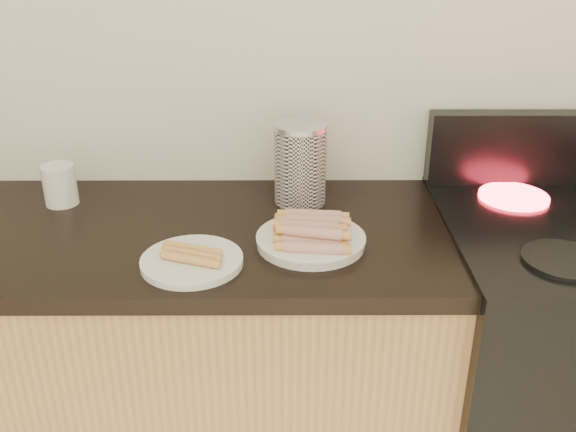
{
  "coord_description": "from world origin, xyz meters",
  "views": [
    {
      "loc": [
        0.01,
        0.3,
        1.59
      ],
      "look_at": [
        0.02,
        1.62,
        0.97
      ],
      "focal_mm": 40.0,
      "sensor_mm": 36.0,
      "label": 1
    }
  ],
  "objects_px": {
    "side_plate": "(192,261)",
    "stove": "(571,378)",
    "main_plate": "(311,241)",
    "mug": "(60,185)",
    "canister": "(300,163)"
  },
  "relations": [
    {
      "from": "mug",
      "to": "main_plate",
      "type": "bearing_deg",
      "value": -19.85
    },
    {
      "from": "side_plate",
      "to": "mug",
      "type": "xyz_separation_m",
      "value": [
        -0.38,
        0.32,
        0.05
      ]
    },
    {
      "from": "stove",
      "to": "main_plate",
      "type": "bearing_deg",
      "value": -174.6
    },
    {
      "from": "canister",
      "to": "mug",
      "type": "bearing_deg",
      "value": -178.88
    },
    {
      "from": "main_plate",
      "to": "mug",
      "type": "distance_m",
      "value": 0.69
    },
    {
      "from": "stove",
      "to": "canister",
      "type": "height_order",
      "value": "canister"
    },
    {
      "from": "stove",
      "to": "side_plate",
      "type": "relative_size",
      "value": 4.09
    },
    {
      "from": "canister",
      "to": "mug",
      "type": "relative_size",
      "value": 2.01
    },
    {
      "from": "side_plate",
      "to": "stove",
      "type": "bearing_deg",
      "value": 9.21
    },
    {
      "from": "canister",
      "to": "side_plate",
      "type": "bearing_deg",
      "value": -125.8
    },
    {
      "from": "stove",
      "to": "side_plate",
      "type": "distance_m",
      "value": 1.08
    },
    {
      "from": "side_plate",
      "to": "canister",
      "type": "bearing_deg",
      "value": 54.2
    },
    {
      "from": "stove",
      "to": "mug",
      "type": "relative_size",
      "value": 8.59
    },
    {
      "from": "main_plate",
      "to": "mug",
      "type": "relative_size",
      "value": 2.34
    },
    {
      "from": "stove",
      "to": "side_plate",
      "type": "height_order",
      "value": "side_plate"
    }
  ]
}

